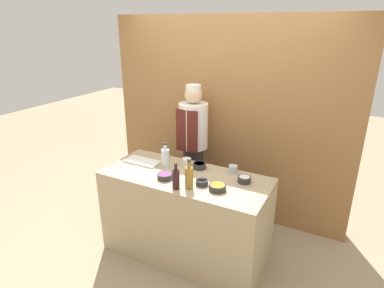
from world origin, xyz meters
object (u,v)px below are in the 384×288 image
sauce_bowl_white (244,179)px  bottle_vinegar (189,177)px  cup_steel (233,169)px  chef_center (193,148)px  sauce_bowl_orange (217,187)px  bottle_wine (176,179)px  sauce_bowl_brown (202,182)px  sauce_bowl_purple (165,176)px  sauce_bowl_red (199,165)px  cup_cream (187,162)px  cutting_board (142,162)px  bottle_clear (166,157)px

sauce_bowl_white → bottle_vinegar: (-0.40, -0.33, 0.07)m
cup_steel → chef_center: chef_center is taller
sauce_bowl_orange → bottle_wine: (-0.34, -0.15, 0.07)m
chef_center → bottle_vinegar: bearing=-64.6°
sauce_bowl_brown → chef_center: size_ratio=0.07×
sauce_bowl_purple → cup_steel: cup_steel is taller
sauce_bowl_red → sauce_bowl_orange: size_ratio=0.86×
sauce_bowl_white → bottle_wine: bearing=-141.7°
sauce_bowl_brown → sauce_bowl_orange: 0.17m
sauce_bowl_red → sauce_bowl_orange: 0.48m
sauce_bowl_orange → bottle_vinegar: (-0.24, -0.08, 0.08)m
sauce_bowl_purple → cup_steel: size_ratio=1.65×
sauce_bowl_purple → cup_steel: 0.67m
chef_center → bottle_wine: bearing=-71.0°
cup_cream → sauce_bowl_red: bearing=6.3°
bottle_vinegar → cutting_board: bearing=159.7°
sauce_bowl_purple → sauce_bowl_brown: 0.37m
cup_cream → sauce_bowl_purple: bearing=-97.7°
sauce_bowl_purple → sauce_bowl_red: bearing=62.6°
sauce_bowl_brown → sauce_bowl_white: size_ratio=0.93×
cutting_board → bottle_clear: size_ratio=1.47×
sauce_bowl_orange → cup_steel: 0.39m
cutting_board → bottle_vinegar: (0.71, -0.26, 0.10)m
sauce_bowl_brown → chef_center: 0.96m
bottle_clear → chef_center: size_ratio=0.16×
bottle_clear → cup_cream: bearing=28.3°
cutting_board → bottle_vinegar: bottle_vinegar is taller
bottle_vinegar → bottle_clear: bearing=145.7°
sauce_bowl_purple → cup_cream: (0.05, 0.35, 0.01)m
sauce_bowl_red → sauce_bowl_white: sauce_bowl_white is taller
sauce_bowl_brown → bottle_clear: bearing=159.4°
bottle_clear → sauce_bowl_red: bearing=19.6°
sauce_bowl_red → sauce_bowl_white: bearing=-9.2°
sauce_bowl_orange → bottle_wine: size_ratio=0.63×
cup_cream → chef_center: 0.55m
sauce_bowl_purple → cup_cream: bearing=82.3°
sauce_bowl_red → sauce_bowl_orange: (0.34, -0.33, -0.00)m
sauce_bowl_white → sauce_bowl_red: bearing=170.8°
bottle_clear → bottle_wine: size_ratio=1.05×
cutting_board → bottle_wine: 0.70m
sauce_bowl_purple → sauce_bowl_orange: size_ratio=0.93×
cutting_board → bottle_clear: 0.29m
sauce_bowl_white → bottle_vinegar: bottle_vinegar is taller
sauce_bowl_white → bottle_vinegar: size_ratio=0.44×
sauce_bowl_purple → bottle_clear: 0.29m
cup_cream → cup_steel: bearing=8.2°
sauce_bowl_red → cutting_board: (-0.60, -0.15, -0.02)m
cup_cream → sauce_bowl_orange: bearing=-33.2°
sauce_bowl_brown → cup_steel: (0.16, 0.36, 0.01)m
cutting_board → cup_steel: cup_steel is taller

